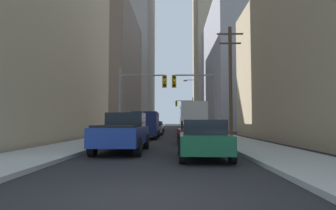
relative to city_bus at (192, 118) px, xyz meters
name	(u,v)px	position (x,y,z in m)	size (l,w,h in m)	color
ground_plane	(140,201)	(-2.55, -27.37, -1.93)	(400.00, 400.00, 0.00)	black
sidewalk_left	(145,129)	(-7.53, 22.63, -1.85)	(3.09, 160.00, 0.15)	#9E9E99
sidewalk_right	(197,129)	(2.43, 22.63, -1.85)	(3.09, 160.00, 0.15)	#9E9E99
city_bus	(192,118)	(0.00, 0.00, 0.00)	(2.67, 11.52, 3.40)	silver
pickup_truck_blue	(123,132)	(-4.40, -18.78, -1.00)	(2.20, 5.41, 1.90)	navy
cargo_van_navy	(146,124)	(-4.36, -7.97, -0.64)	(2.16, 5.24, 2.26)	#141E4C
sedan_green	(203,139)	(-0.79, -21.34, -1.16)	(1.95, 4.23, 1.52)	#195938
sedan_red	(192,132)	(-0.77, -13.73, -1.16)	(1.95, 4.25, 1.52)	maroon
sedan_grey	(154,128)	(-4.18, -1.13, -1.16)	(1.96, 4.27, 1.52)	slate
sedan_silver	(157,127)	(-4.41, 8.01, -1.16)	(1.95, 4.20, 1.52)	#B7BABF
traffic_signal_near_left	(140,91)	(-4.83, -8.48, 2.13)	(4.09, 0.44, 6.00)	gray
traffic_signal_near_right	(196,91)	(-0.10, -8.48, 2.11)	(3.73, 0.44, 6.00)	gray
traffic_signal_far_right	(185,108)	(0.07, 21.00, 2.09)	(3.36, 0.44, 6.00)	gray
utility_pole_right	(230,79)	(2.74, -8.76, 3.05)	(2.20, 0.28, 9.42)	brown
street_lamp_right	(197,100)	(1.21, 7.36, 2.61)	(2.37, 0.32, 7.50)	gray
building_left_mid_office	(69,71)	(-22.91, 23.57, 9.61)	(25.98, 24.81, 23.07)	#66564C
building_left_far_tower	(129,39)	(-16.91, 59.41, 26.34)	(15.08, 29.86, 56.55)	gray
building_right_mid_block	(257,71)	(14.37, 24.36, 9.67)	(18.93, 29.33, 23.20)	#93939E
building_right_far_highrise	(216,27)	(11.95, 62.10, 31.33)	(14.09, 26.39, 66.51)	tan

